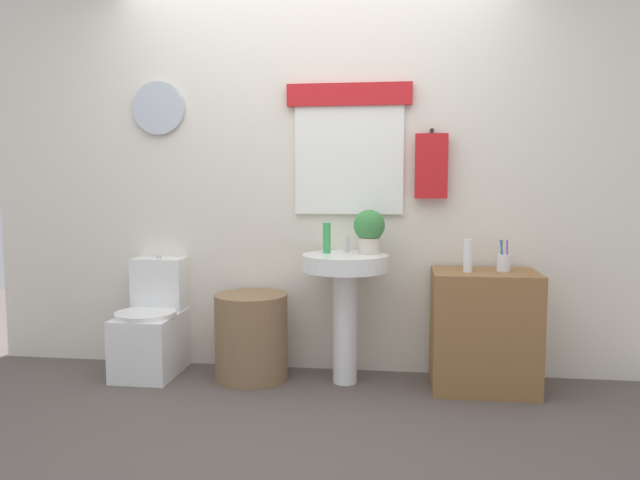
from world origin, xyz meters
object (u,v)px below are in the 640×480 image
at_px(pedestal_sink, 345,286).
at_px(toothbrush_cup, 504,262).
at_px(wooden_cabinet, 484,330).
at_px(soap_bottle, 327,238).
at_px(potted_plant, 369,229).
at_px(toilet, 152,329).
at_px(laundry_hamper, 251,336).
at_px(lotion_bottle, 468,256).

distance_m(pedestal_sink, toothbrush_cup, 0.95).
xyz_separation_m(wooden_cabinet, soap_bottle, (-0.95, 0.05, 0.54)).
bearing_deg(potted_plant, soap_bottle, -177.80).
xyz_separation_m(toilet, soap_bottle, (1.13, 0.02, 0.61)).
distance_m(wooden_cabinet, soap_bottle, 1.09).
xyz_separation_m(laundry_hamper, potted_plant, (0.73, 0.06, 0.68)).
xyz_separation_m(potted_plant, lotion_bottle, (0.58, -0.10, -0.14)).
bearing_deg(wooden_cabinet, soap_bottle, 176.98).
xyz_separation_m(soap_bottle, potted_plant, (0.26, 0.01, 0.06)).
relative_size(laundry_hamper, lotion_bottle, 2.80).
bearing_deg(laundry_hamper, pedestal_sink, -0.00).
height_order(pedestal_sink, lotion_bottle, lotion_bottle).
bearing_deg(soap_bottle, wooden_cabinet, -3.02).
height_order(toilet, lotion_bottle, lotion_bottle).
bearing_deg(soap_bottle, laundry_hamper, -173.94).
bearing_deg(toilet, lotion_bottle, -2.16).
xyz_separation_m(toilet, toothbrush_cup, (2.19, -0.01, 0.48)).
relative_size(potted_plant, lotion_bottle, 1.40).
height_order(wooden_cabinet, soap_bottle, soap_bottle).
distance_m(toilet, soap_bottle, 1.29).
bearing_deg(toilet, soap_bottle, 0.78).
height_order(wooden_cabinet, potted_plant, potted_plant).
bearing_deg(potted_plant, pedestal_sink, -156.80).
xyz_separation_m(wooden_cabinet, potted_plant, (-0.69, 0.06, 0.59)).
relative_size(laundry_hamper, potted_plant, 1.99).
height_order(pedestal_sink, soap_bottle, soap_bottle).
relative_size(laundry_hamper, pedestal_sink, 0.67).
xyz_separation_m(wooden_cabinet, toothbrush_cup, (0.11, 0.02, 0.41)).
height_order(toilet, pedestal_sink, pedestal_sink).
bearing_deg(laundry_hamper, lotion_bottle, -1.74).
xyz_separation_m(laundry_hamper, lotion_bottle, (1.31, -0.04, 0.54)).
xyz_separation_m(toilet, laundry_hamper, (0.66, -0.03, -0.02)).
bearing_deg(pedestal_sink, soap_bottle, 157.38).
distance_m(toilet, pedestal_sink, 1.29).
height_order(potted_plant, toothbrush_cup, potted_plant).
bearing_deg(toothbrush_cup, pedestal_sink, -178.79).
relative_size(wooden_cabinet, toothbrush_cup, 3.83).
xyz_separation_m(laundry_hamper, toothbrush_cup, (1.53, 0.02, 0.49)).
bearing_deg(pedestal_sink, laundry_hamper, 180.00).
relative_size(laundry_hamper, toothbrush_cup, 2.90).
xyz_separation_m(laundry_hamper, pedestal_sink, (0.59, -0.00, 0.33)).
height_order(laundry_hamper, wooden_cabinet, wooden_cabinet).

